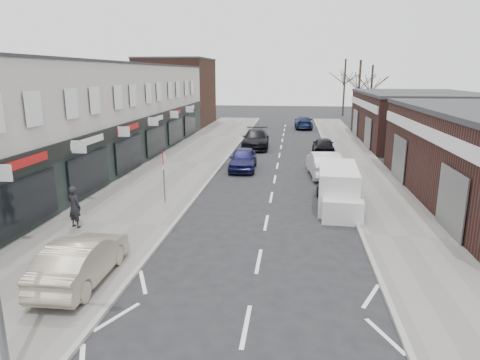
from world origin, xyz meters
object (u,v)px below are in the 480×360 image
(warning_sign, at_px, (164,162))
(parked_car_right_c, at_px, (303,122))
(parked_car_right_b, at_px, (323,146))
(white_van, at_px, (338,189))
(parked_car_left_b, at_px, (256,139))
(parked_car_right_a, at_px, (324,164))
(pedestrian, at_px, (74,207))
(parked_car_left_a, at_px, (243,159))
(sedan_on_pavement, at_px, (82,259))

(warning_sign, bearing_deg, parked_car_right_c, 76.89)
(warning_sign, distance_m, parked_car_right_b, 17.27)
(white_van, xyz_separation_m, parked_car_left_b, (-5.50, 16.52, -0.14))
(parked_car_right_a, bearing_deg, warning_sign, 35.90)
(white_van, bearing_deg, parked_car_right_a, 95.51)
(pedestrian, height_order, parked_car_right_a, pedestrian)
(warning_sign, xyz_separation_m, parked_car_left_a, (2.88, 8.46, -1.46))
(parked_car_left_a, relative_size, parked_car_right_a, 0.89)
(pedestrian, distance_m, parked_car_left_a, 13.55)
(white_van, height_order, parked_car_right_b, white_van)
(white_van, xyz_separation_m, sedan_on_pavement, (-8.59, -9.04, -0.12))
(parked_car_right_a, xyz_separation_m, parked_car_right_c, (-0.84, 24.44, -0.08))
(sedan_on_pavement, height_order, parked_car_right_b, sedan_on_pavement)
(warning_sign, height_order, parked_car_left_a, warning_sign)
(warning_sign, xyz_separation_m, pedestrian, (-2.70, -3.88, -1.20))
(parked_car_right_a, relative_size, parked_car_right_c, 0.98)
(parked_car_left_b, relative_size, parked_car_right_c, 1.11)
(sedan_on_pavement, distance_m, parked_car_right_b, 24.82)
(warning_sign, xyz_separation_m, parked_car_right_a, (8.20, 7.17, -1.39))
(parked_car_left_b, xyz_separation_m, parked_car_right_c, (4.40, 14.39, -0.08))
(white_van, height_order, parked_car_left_b, white_van)
(parked_car_right_a, distance_m, parked_car_right_b, 7.72)
(sedan_on_pavement, height_order, parked_car_right_c, sedan_on_pavement)
(parked_car_left_b, distance_m, parked_car_right_a, 11.33)
(parked_car_left_a, xyz_separation_m, parked_car_left_b, (0.08, 8.75, 0.07))
(white_van, distance_m, parked_car_left_a, 9.57)
(parked_car_left_b, height_order, parked_car_right_a, parked_car_right_a)
(warning_sign, bearing_deg, parked_car_right_b, 59.79)
(parked_car_left_b, bearing_deg, parked_car_right_b, -24.82)
(pedestrian, relative_size, parked_car_left_b, 0.32)
(parked_car_left_b, bearing_deg, pedestrian, -107.51)
(white_van, bearing_deg, parked_car_right_c, 95.30)
(parked_car_right_b, relative_size, parked_car_right_c, 0.83)
(pedestrian, bearing_deg, white_van, -136.76)
(white_van, distance_m, pedestrian, 12.06)
(warning_sign, bearing_deg, pedestrian, -124.86)
(parked_car_right_c, bearing_deg, parked_car_right_a, 90.17)
(parked_car_left_a, distance_m, parked_car_right_b, 8.63)
(warning_sign, height_order, parked_car_left_b, warning_sign)
(parked_car_right_b, bearing_deg, white_van, 89.58)
(sedan_on_pavement, relative_size, parked_car_right_b, 1.02)
(pedestrian, distance_m, parked_car_right_c, 36.88)
(white_van, bearing_deg, warning_sign, -172.06)
(sedan_on_pavement, bearing_deg, parked_car_left_b, -98.27)
(warning_sign, height_order, parked_car_right_a, warning_sign)
(white_van, relative_size, sedan_on_pavement, 1.22)
(parked_car_left_a, bearing_deg, parked_car_left_b, 87.53)
(parked_car_left_a, height_order, parked_car_right_b, parked_car_left_a)
(white_van, xyz_separation_m, parked_car_left_a, (-5.58, 7.77, -0.20))
(parked_car_left_b, distance_m, parked_car_right_c, 15.05)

